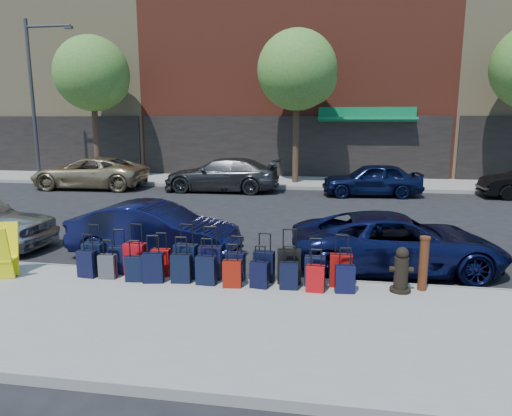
% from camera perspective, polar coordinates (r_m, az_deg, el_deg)
% --- Properties ---
extents(ground, '(120.00, 120.00, 0.00)m').
position_cam_1_polar(ground, '(13.61, -0.37, -2.64)').
color(ground, black).
rests_on(ground, ground).
extents(sidewalk_near, '(60.00, 4.00, 0.15)m').
position_cam_1_polar(sidewalk_near, '(7.59, -8.92, -13.54)').
color(sidewalk_near, gray).
rests_on(sidewalk_near, ground).
extents(sidewalk_far, '(60.00, 4.00, 0.15)m').
position_cam_1_polar(sidewalk_far, '(23.36, 3.78, 3.27)').
color(sidewalk_far, gray).
rests_on(sidewalk_far, ground).
extents(curb_near, '(60.00, 0.08, 0.15)m').
position_cam_1_polar(curb_near, '(9.39, -5.04, -8.55)').
color(curb_near, gray).
rests_on(curb_near, ground).
extents(curb_far, '(60.00, 0.08, 0.15)m').
position_cam_1_polar(curb_far, '(21.37, 3.25, 2.55)').
color(curb_far, gray).
rests_on(curb_far, ground).
extents(building_left, '(15.00, 12.12, 16.00)m').
position_cam_1_polar(building_left, '(36.30, -22.01, 17.79)').
color(building_left, '#97845C').
rests_on(building_left, ground).
extents(building_center, '(17.00, 12.85, 20.00)m').
position_cam_1_polar(building_center, '(31.84, 5.56, 23.23)').
color(building_center, maroon).
rests_on(building_center, ground).
extents(tree_left, '(3.80, 3.80, 7.27)m').
position_cam_1_polar(tree_left, '(25.67, -19.51, 15.31)').
color(tree_left, black).
rests_on(tree_left, sidewalk_far).
extents(tree_center, '(3.80, 3.80, 7.27)m').
position_cam_1_polar(tree_center, '(22.70, 5.51, 16.52)').
color(tree_center, black).
rests_on(tree_center, sidewalk_far).
extents(streetlight, '(2.59, 0.18, 8.00)m').
position_cam_1_polar(streetlight, '(26.55, -25.87, 13.07)').
color(streetlight, '#333338').
rests_on(streetlight, sidewalk_far).
extents(suitcase_front_0, '(0.43, 0.25, 1.00)m').
position_cam_1_polar(suitcase_front_0, '(9.83, -19.59, -5.89)').
color(suitcase_front_0, black).
rests_on(suitcase_front_0, sidewalk_near).
extents(suitcase_front_1, '(0.40, 0.26, 0.90)m').
position_cam_1_polar(suitcase_front_1, '(9.65, -16.74, -6.21)').
color(suitcase_front_1, black).
rests_on(suitcase_front_1, sidewalk_near).
extents(suitcase_front_2, '(0.45, 0.28, 1.04)m').
position_cam_1_polar(suitcase_front_2, '(9.47, -14.79, -6.17)').
color(suitcase_front_2, '#A20A12').
rests_on(suitcase_front_2, sidewalk_near).
extents(suitcase_front_3, '(0.37, 0.21, 0.87)m').
position_cam_1_polar(suitcase_front_3, '(9.32, -11.76, -6.65)').
color(suitcase_front_3, '#B30D0B').
rests_on(suitcase_front_3, sidewalk_near).
extents(suitcase_front_4, '(0.46, 0.28, 1.06)m').
position_cam_1_polar(suitcase_front_4, '(9.12, -8.72, -6.53)').
color(suitcase_front_4, black).
rests_on(suitcase_front_4, sidewalk_near).
extents(suitcase_front_5, '(0.45, 0.28, 1.04)m').
position_cam_1_polar(suitcase_front_5, '(8.97, -5.75, -6.81)').
color(suitcase_front_5, black).
rests_on(suitcase_front_5, sidewalk_near).
extents(suitcase_front_6, '(0.37, 0.23, 0.86)m').
position_cam_1_polar(suitcase_front_6, '(8.91, -2.56, -7.26)').
color(suitcase_front_6, black).
rests_on(suitcase_front_6, sidewalk_near).
extents(suitcase_front_7, '(0.41, 0.25, 0.94)m').
position_cam_1_polar(suitcase_front_7, '(8.82, 1.00, -7.27)').
color(suitcase_front_7, black).
rests_on(suitcase_front_7, sidewalk_near).
extents(suitcase_front_8, '(0.45, 0.27, 1.05)m').
position_cam_1_polar(suitcase_front_8, '(8.73, 4.17, -7.27)').
color(suitcase_front_8, black).
rests_on(suitcase_front_8, sidewalk_near).
extents(suitcase_front_9, '(0.38, 0.21, 0.90)m').
position_cam_1_polar(suitcase_front_9, '(8.65, 7.36, -7.81)').
color(suitcase_front_9, black).
rests_on(suitcase_front_9, sidewalk_near).
extents(suitcase_front_10, '(0.41, 0.23, 0.98)m').
position_cam_1_polar(suitcase_front_10, '(8.69, 10.56, -7.67)').
color(suitcase_front_10, maroon).
rests_on(suitcase_front_10, sidewalk_near).
extents(suitcase_back_0, '(0.38, 0.24, 0.86)m').
position_cam_1_polar(suitcase_back_0, '(9.64, -20.32, -6.54)').
color(suitcase_back_0, black).
rests_on(suitcase_back_0, sidewalk_near).
extents(suitcase_back_1, '(0.33, 0.20, 0.77)m').
position_cam_1_polar(suitcase_back_1, '(9.44, -18.06, -6.95)').
color(suitcase_back_1, '#3E3E43').
rests_on(suitcase_back_1, sidewalk_near).
extents(suitcase_back_2, '(0.35, 0.23, 0.80)m').
position_cam_1_polar(suitcase_back_2, '(9.13, -14.94, -7.31)').
color(suitcase_back_2, black).
rests_on(suitcase_back_2, sidewalk_near).
extents(suitcase_back_3, '(0.42, 0.29, 0.91)m').
position_cam_1_polar(suitcase_back_3, '(8.98, -12.73, -7.29)').
color(suitcase_back_3, black).
rests_on(suitcase_back_3, sidewalk_near).
extents(suitcase_back_4, '(0.39, 0.25, 0.88)m').
position_cam_1_polar(suitcase_back_4, '(8.87, -9.34, -7.45)').
color(suitcase_back_4, black).
rests_on(suitcase_back_4, sidewalk_near).
extents(suitcase_back_5, '(0.38, 0.23, 0.88)m').
position_cam_1_polar(suitcase_back_5, '(8.71, -6.24, -7.72)').
color(suitcase_back_5, black).
rests_on(suitcase_back_5, sidewalk_near).
extents(suitcase_back_6, '(0.36, 0.23, 0.81)m').
position_cam_1_polar(suitcase_back_6, '(8.54, -3.01, -8.20)').
color(suitcase_back_6, maroon).
rests_on(suitcase_back_6, sidewalk_near).
extents(suitcase_back_7, '(0.35, 0.23, 0.79)m').
position_cam_1_polar(suitcase_back_7, '(8.50, 0.42, -8.32)').
color(suitcase_back_7, black).
rests_on(suitcase_back_7, sidewalk_near).
extents(suitcase_back_8, '(0.34, 0.21, 0.81)m').
position_cam_1_polar(suitcase_back_8, '(8.46, 4.14, -8.42)').
color(suitcase_back_8, black).
rests_on(suitcase_back_8, sidewalk_near).
extents(suitcase_back_9, '(0.34, 0.21, 0.78)m').
position_cam_1_polar(suitcase_back_9, '(8.38, 7.42, -8.73)').
color(suitcase_back_9, '#AA0B0E').
rests_on(suitcase_back_9, sidewalk_near).
extents(suitcase_back_10, '(0.36, 0.23, 0.82)m').
position_cam_1_polar(suitcase_back_10, '(8.42, 11.04, -8.66)').
color(suitcase_back_10, black).
rests_on(suitcase_back_10, sidewalk_near).
extents(fire_hydrant, '(0.42, 0.37, 0.83)m').
position_cam_1_polar(fire_hydrant, '(8.67, 17.70, -7.53)').
color(fire_hydrant, black).
rests_on(fire_hydrant, sidewalk_near).
extents(bollard, '(0.19, 0.19, 1.00)m').
position_cam_1_polar(bollard, '(8.83, 20.21, -6.43)').
color(bollard, '#38190C').
rests_on(bollard, sidewalk_near).
extents(car_near_1, '(4.05, 1.69, 1.30)m').
position_cam_1_polar(car_near_1, '(10.92, -12.55, -2.82)').
color(car_near_1, '#0C0F35').
rests_on(car_near_1, ground).
extents(car_near_2, '(4.69, 2.56, 1.25)m').
position_cam_1_polar(car_near_2, '(10.25, 17.19, -4.12)').
color(car_near_2, '#0D123C').
rests_on(car_near_2, ground).
extents(car_far_0, '(5.42, 2.70, 1.48)m').
position_cam_1_polar(car_far_0, '(22.94, -20.10, 4.15)').
color(car_far_0, tan).
rests_on(car_far_0, ground).
extents(car_far_1, '(5.22, 2.14, 1.51)m').
position_cam_1_polar(car_far_1, '(20.71, -4.32, 4.17)').
color(car_far_1, '#353537').
rests_on(car_far_1, ground).
extents(car_far_2, '(4.29, 2.06, 1.41)m').
position_cam_1_polar(car_far_2, '(19.98, 14.25, 3.46)').
color(car_far_2, '#0B1233').
rests_on(car_far_2, ground).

